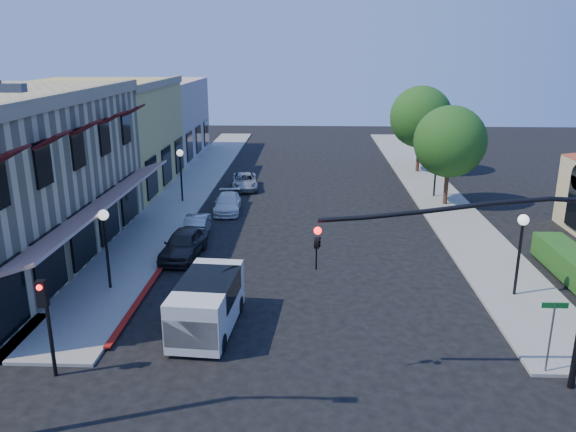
{
  "coord_description": "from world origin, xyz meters",
  "views": [
    {
      "loc": [
        -0.04,
        -13.71,
        9.98
      ],
      "look_at": [
        -1.01,
        10.62,
        2.6
      ],
      "focal_mm": 35.0,
      "sensor_mm": 36.0,
      "label": 1
    }
  ],
  "objects_px": {
    "secondary_signal": "(46,310)",
    "signal_mast_arm": "(515,262)",
    "lamppost_right_far": "(437,158)",
    "parked_car_d": "(245,181)",
    "street_tree_a": "(450,142)",
    "lamppost_left_near": "(105,229)",
    "street_tree_b": "(421,117)",
    "lamppost_right_near": "(522,234)",
    "white_van": "(207,302)",
    "parked_car_a": "(184,244)",
    "lamppost_left_far": "(180,162)",
    "street_name_sign": "(552,326)",
    "parked_car_b": "(196,227)",
    "parked_car_c": "(228,203)"
  },
  "relations": [
    {
      "from": "lamppost_left_near",
      "to": "white_van",
      "type": "height_order",
      "value": "lamppost_left_near"
    },
    {
      "from": "street_tree_b",
      "to": "lamppost_right_near",
      "type": "distance_m",
      "value": 24.07
    },
    {
      "from": "street_tree_b",
      "to": "parked_car_d",
      "type": "height_order",
      "value": "street_tree_b"
    },
    {
      "from": "signal_mast_arm",
      "to": "lamppost_left_far",
      "type": "height_order",
      "value": "signal_mast_arm"
    },
    {
      "from": "lamppost_left_far",
      "to": "white_van",
      "type": "bearing_deg",
      "value": -74.58
    },
    {
      "from": "lamppost_left_near",
      "to": "lamppost_left_far",
      "type": "distance_m",
      "value": 14.0
    },
    {
      "from": "street_tree_a",
      "to": "parked_car_c",
      "type": "height_order",
      "value": "street_tree_a"
    },
    {
      "from": "lamppost_right_far",
      "to": "parked_car_d",
      "type": "distance_m",
      "value": 13.63
    },
    {
      "from": "lamppost_left_far",
      "to": "parked_car_b",
      "type": "relative_size",
      "value": 1.05
    },
    {
      "from": "lamppost_right_far",
      "to": "street_name_sign",
      "type": "bearing_deg",
      "value": -92.63
    },
    {
      "from": "lamppost_right_far",
      "to": "parked_car_d",
      "type": "xyz_separation_m",
      "value": [
        -13.3,
        2.0,
        -2.19
      ]
    },
    {
      "from": "secondary_signal",
      "to": "lamppost_right_far",
      "type": "relative_size",
      "value": 0.93
    },
    {
      "from": "parked_car_d",
      "to": "street_name_sign",
      "type": "bearing_deg",
      "value": -70.17
    },
    {
      "from": "street_tree_b",
      "to": "parked_car_c",
      "type": "bearing_deg",
      "value": -139.37
    },
    {
      "from": "street_name_sign",
      "to": "parked_car_b",
      "type": "height_order",
      "value": "street_name_sign"
    },
    {
      "from": "street_tree_b",
      "to": "street_name_sign",
      "type": "relative_size",
      "value": 2.81
    },
    {
      "from": "street_tree_a",
      "to": "lamppost_left_near",
      "type": "distance_m",
      "value": 22.3
    },
    {
      "from": "lamppost_right_far",
      "to": "lamppost_left_far",
      "type": "bearing_deg",
      "value": -173.29
    },
    {
      "from": "lamppost_right_far",
      "to": "lamppost_right_near",
      "type": "bearing_deg",
      "value": -90.0
    },
    {
      "from": "lamppost_right_near",
      "to": "lamppost_right_far",
      "type": "relative_size",
      "value": 1.0
    },
    {
      "from": "street_tree_a",
      "to": "parked_car_c",
      "type": "xyz_separation_m",
      "value": [
        -13.98,
        -2.0,
        -3.64
      ]
    },
    {
      "from": "signal_mast_arm",
      "to": "secondary_signal",
      "type": "bearing_deg",
      "value": -179.63
    },
    {
      "from": "lamppost_left_near",
      "to": "signal_mast_arm",
      "type": "bearing_deg",
      "value": -24.37
    },
    {
      "from": "white_van",
      "to": "parked_car_d",
      "type": "relative_size",
      "value": 1.14
    },
    {
      "from": "parked_car_a",
      "to": "parked_car_d",
      "type": "bearing_deg",
      "value": 89.73
    },
    {
      "from": "parked_car_a",
      "to": "lamppost_left_near",
      "type": "bearing_deg",
      "value": -114.46
    },
    {
      "from": "street_tree_b",
      "to": "lamppost_right_far",
      "type": "relative_size",
      "value": 1.97
    },
    {
      "from": "parked_car_a",
      "to": "secondary_signal",
      "type": "bearing_deg",
      "value": -94.2
    },
    {
      "from": "white_van",
      "to": "street_tree_a",
      "type": "bearing_deg",
      "value": 54.19
    },
    {
      "from": "white_van",
      "to": "parked_car_a",
      "type": "distance_m",
      "value": 7.77
    },
    {
      "from": "street_tree_b",
      "to": "secondary_signal",
      "type": "height_order",
      "value": "street_tree_b"
    },
    {
      "from": "street_name_sign",
      "to": "parked_car_a",
      "type": "distance_m",
      "value": 16.87
    },
    {
      "from": "secondary_signal",
      "to": "parked_car_b",
      "type": "xyz_separation_m",
      "value": [
        1.8,
        13.68,
        -1.76
      ]
    },
    {
      "from": "secondary_signal",
      "to": "signal_mast_arm",
      "type": "bearing_deg",
      "value": 0.37
    },
    {
      "from": "white_van",
      "to": "street_tree_b",
      "type": "bearing_deg",
      "value": 65.41
    },
    {
      "from": "street_tree_a",
      "to": "lamppost_left_far",
      "type": "xyz_separation_m",
      "value": [
        -17.3,
        0.0,
        -1.46
      ]
    },
    {
      "from": "signal_mast_arm",
      "to": "parked_car_d",
      "type": "distance_m",
      "value": 26.95
    },
    {
      "from": "lamppost_left_far",
      "to": "lamppost_left_near",
      "type": "bearing_deg",
      "value": -90.0
    },
    {
      "from": "lamppost_left_near",
      "to": "parked_car_b",
      "type": "xyz_separation_m",
      "value": [
        2.3,
        7.09,
        -2.18
      ]
    },
    {
      "from": "secondary_signal",
      "to": "parked_car_c",
      "type": "height_order",
      "value": "secondary_signal"
    },
    {
      "from": "lamppost_left_near",
      "to": "lamppost_left_far",
      "type": "bearing_deg",
      "value": 90.0
    },
    {
      "from": "lamppost_right_far",
      "to": "signal_mast_arm",
      "type": "bearing_deg",
      "value": -96.7
    },
    {
      "from": "street_tree_b",
      "to": "white_van",
      "type": "relative_size",
      "value": 1.56
    },
    {
      "from": "street_name_sign",
      "to": "parked_car_d",
      "type": "distance_m",
      "value": 26.82
    },
    {
      "from": "street_tree_b",
      "to": "parked_car_a",
      "type": "relative_size",
      "value": 1.74
    },
    {
      "from": "street_name_sign",
      "to": "parked_car_b",
      "type": "relative_size",
      "value": 0.74
    },
    {
      "from": "lamppost_left_near",
      "to": "lamppost_right_near",
      "type": "xyz_separation_m",
      "value": [
        17.0,
        0.0,
        0.0
      ]
    },
    {
      "from": "street_name_sign",
      "to": "lamppost_right_near",
      "type": "bearing_deg",
      "value": 80.22
    },
    {
      "from": "secondary_signal",
      "to": "parked_car_a",
      "type": "height_order",
      "value": "secondary_signal"
    },
    {
      "from": "parked_car_a",
      "to": "lamppost_left_far",
      "type": "bearing_deg",
      "value": 108.39
    }
  ]
}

